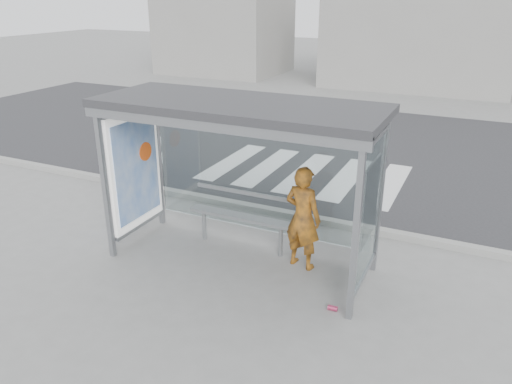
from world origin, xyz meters
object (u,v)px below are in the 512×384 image
bus_shelter (218,140)px  bench (242,216)px  soda_can (333,308)px  person (303,218)px

bus_shelter → bench: bus_shelter is taller
bench → soda_can: bearing=-30.0°
bench → soda_can: bench is taller
soda_can → bench: bearing=150.0°
bus_shelter → soda_can: size_ratio=31.71×
bus_shelter → person: 1.76m
person → soda_can: size_ratio=12.47×
person → bench: 1.18m
person → soda_can: 1.50m
bench → soda_can: (1.96, -1.13, -0.53)m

